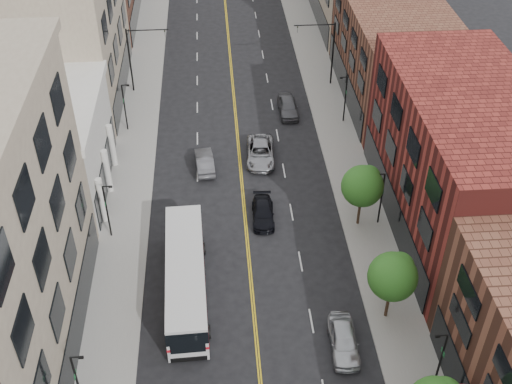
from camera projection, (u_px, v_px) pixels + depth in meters
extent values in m
cube|color=gray|center=(134.00, 158.00, 60.90)|extent=(4.00, 110.00, 0.15)
cube|color=gray|center=(342.00, 149.00, 62.06)|extent=(4.00, 110.00, 0.15)
cube|color=silver|center=(43.00, 151.00, 54.94)|extent=(10.00, 14.00, 8.00)
cube|color=gray|center=(64.00, 15.00, 65.16)|extent=(10.00, 20.00, 18.00)
cube|color=#5C1B18|center=(462.00, 162.00, 50.18)|extent=(10.00, 22.00, 12.00)
cube|color=brown|center=(395.00, 54.00, 67.25)|extent=(10.00, 20.00, 10.00)
cylinder|color=black|center=(388.00, 303.00, 44.74)|extent=(0.22, 0.22, 2.50)
sphere|color=#255819|center=(393.00, 277.00, 43.11)|extent=(3.40, 3.40, 3.40)
sphere|color=#255819|center=(399.00, 267.00, 43.13)|extent=(2.04, 2.04, 2.04)
cylinder|color=black|center=(359.00, 212.00, 52.58)|extent=(0.22, 0.22, 2.50)
sphere|color=#255819|center=(362.00, 186.00, 50.94)|extent=(3.40, 3.40, 3.40)
sphere|color=#255819|center=(368.00, 178.00, 50.97)|extent=(2.04, 2.04, 2.04)
cylinder|color=black|center=(78.00, 384.00, 38.10)|extent=(0.14, 0.14, 5.00)
cylinder|color=black|center=(77.00, 357.00, 36.57)|extent=(0.70, 0.10, 0.10)
cube|color=black|center=(81.00, 357.00, 36.61)|extent=(0.28, 0.14, 0.14)
cube|color=#19592D|center=(75.00, 375.00, 37.54)|extent=(0.04, 0.55, 0.35)
cylinder|color=black|center=(107.00, 212.00, 50.63)|extent=(0.14, 0.14, 5.00)
cylinder|color=black|center=(107.00, 186.00, 49.11)|extent=(0.70, 0.10, 0.10)
cube|color=black|center=(110.00, 187.00, 49.15)|extent=(0.28, 0.14, 0.14)
cube|color=#19592D|center=(105.00, 203.00, 50.08)|extent=(0.04, 0.55, 0.35)
cylinder|color=black|center=(125.00, 108.00, 63.17)|extent=(0.14, 0.14, 5.00)
cylinder|color=black|center=(125.00, 85.00, 61.64)|extent=(0.70, 0.10, 0.10)
cube|color=black|center=(128.00, 85.00, 61.69)|extent=(0.28, 0.14, 0.14)
cube|color=#19592D|center=(124.00, 100.00, 62.61)|extent=(0.04, 0.55, 0.35)
cylinder|color=black|center=(440.00, 361.00, 39.37)|extent=(0.14, 0.14, 5.00)
cylinder|color=black|center=(442.00, 335.00, 37.80)|extent=(0.70, 0.10, 0.10)
cube|color=black|center=(438.00, 336.00, 37.82)|extent=(0.28, 0.14, 0.14)
cube|color=#19592D|center=(443.00, 352.00, 38.81)|extent=(0.04, 0.55, 0.35)
cylinder|color=black|center=(381.00, 199.00, 51.90)|extent=(0.14, 0.14, 5.00)
cylinder|color=black|center=(381.00, 174.00, 50.34)|extent=(0.70, 0.10, 0.10)
cube|color=black|center=(378.00, 175.00, 50.35)|extent=(0.28, 0.14, 0.14)
cube|color=#19592D|center=(383.00, 190.00, 51.35)|extent=(0.04, 0.55, 0.35)
cylinder|color=black|center=(345.00, 99.00, 64.44)|extent=(0.14, 0.14, 5.00)
cylinder|color=black|center=(344.00, 77.00, 62.87)|extent=(0.70, 0.10, 0.10)
cube|color=black|center=(341.00, 78.00, 62.89)|extent=(0.28, 0.14, 0.14)
cube|color=#19592D|center=(346.00, 91.00, 63.88)|extent=(0.04, 0.55, 0.35)
cylinder|color=black|center=(130.00, 61.00, 68.76)|extent=(0.18, 0.18, 7.20)
cylinder|color=black|center=(147.00, 30.00, 66.78)|extent=(4.40, 0.12, 0.12)
imported|color=black|center=(165.00, 33.00, 67.13)|extent=(0.15, 0.18, 0.90)
cylinder|color=black|center=(333.00, 54.00, 70.03)|extent=(0.18, 0.18, 7.20)
cylinder|color=black|center=(315.00, 25.00, 67.80)|extent=(4.40, 0.12, 0.12)
imported|color=black|center=(298.00, 29.00, 67.94)|extent=(0.15, 0.18, 0.90)
cube|color=silver|center=(186.00, 277.00, 46.29)|extent=(3.11, 12.62, 3.03)
cube|color=black|center=(185.00, 270.00, 45.83)|extent=(3.16, 12.67, 1.10)
cube|color=red|center=(186.00, 280.00, 46.48)|extent=(3.16, 12.67, 0.23)
cube|color=black|center=(188.00, 344.00, 41.21)|extent=(2.30, 0.13, 1.67)
cylinder|color=black|center=(168.00, 335.00, 43.66)|extent=(0.32, 1.01, 1.00)
cylinder|color=black|center=(208.00, 332.00, 43.89)|extent=(0.32, 1.01, 1.00)
cylinder|color=black|center=(168.00, 251.00, 50.20)|extent=(0.32, 1.01, 1.00)
cylinder|color=black|center=(204.00, 248.00, 50.43)|extent=(0.32, 1.01, 1.00)
imported|color=#B9BDC2|center=(344.00, 340.00, 42.97)|extent=(2.05, 4.72, 1.58)
imported|color=#505156|center=(205.00, 162.00, 59.26)|extent=(1.95, 4.64, 1.49)
imported|color=black|center=(263.00, 213.00, 53.63)|extent=(1.97, 4.51, 1.29)
imported|color=gray|center=(261.00, 152.00, 60.37)|extent=(3.00, 5.83, 1.57)
imported|color=#4D4E53|center=(288.00, 106.00, 66.94)|extent=(2.00, 4.82, 1.63)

